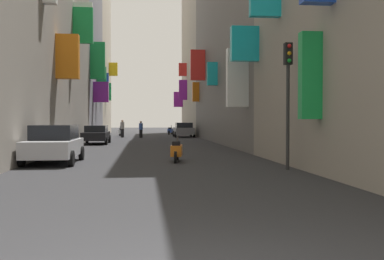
{
  "coord_description": "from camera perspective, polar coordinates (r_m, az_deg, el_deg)",
  "views": [
    {
      "loc": [
        -0.42,
        -4.48,
        1.73
      ],
      "look_at": [
        3.01,
        27.54,
        1.02
      ],
      "focal_mm": 42.22,
      "sensor_mm": 36.0,
      "label": 1
    }
  ],
  "objects": [
    {
      "name": "ground_plane",
      "position": [
        34.53,
        -5.41,
        -1.62
      ],
      "size": [
        140.0,
        140.0,
        0.0
      ],
      "primitive_type": "plane",
      "color": "#2D2D30"
    },
    {
      "name": "building_left_mid_a",
      "position": [
        46.26,
        -15.69,
        9.95
      ],
      "size": [
        7.38,
        12.55,
        17.54
      ],
      "color": "gray",
      "rests_on": "ground"
    },
    {
      "name": "building_left_mid_b",
      "position": [
        59.08,
        -13.61,
        9.77
      ],
      "size": [
        7.13,
        13.11,
        21.03
      ],
      "color": "#BCB29E",
      "rests_on": "ground"
    },
    {
      "name": "building_right_mid_a",
      "position": [
        36.31,
        7.73,
        14.77
      ],
      "size": [
        7.29,
        24.82,
        20.45
      ],
      "color": "slate",
      "rests_on": "ground"
    },
    {
      "name": "building_right_mid_b",
      "position": [
        56.83,
        2.51,
        9.61
      ],
      "size": [
        7.24,
        17.79,
        19.98
      ],
      "color": "#B2A899",
      "rests_on": "ground"
    },
    {
      "name": "parked_car_black",
      "position": [
        33.56,
        -12.0,
        -0.5
      ],
      "size": [
        1.85,
        4.47,
        1.34
      ],
      "color": "black",
      "rests_on": "ground"
    },
    {
      "name": "parked_car_grey",
      "position": [
        46.06,
        -1.07,
        0.07
      ],
      "size": [
        2.01,
        4.33,
        1.47
      ],
      "color": "slate",
      "rests_on": "ground"
    },
    {
      "name": "parked_car_silver",
      "position": [
        18.92,
        -17.02,
        -1.63
      ],
      "size": [
        1.97,
        4.16,
        1.53
      ],
      "color": "#B7B7BC",
      "rests_on": "ground"
    },
    {
      "name": "scooter_orange",
      "position": [
        18.79,
        -1.97,
        -2.61
      ],
      "size": [
        0.59,
        1.98,
        1.13
      ],
      "color": "orange",
      "rests_on": "ground"
    },
    {
      "name": "scooter_white",
      "position": [
        49.54,
        -8.95,
        -0.22
      ],
      "size": [
        0.68,
        1.75,
        1.13
      ],
      "color": "silver",
      "rests_on": "ground"
    },
    {
      "name": "scooter_blue",
      "position": [
        54.16,
        -2.76,
        -0.08
      ],
      "size": [
        0.75,
        1.83,
        1.13
      ],
      "color": "#2D4CAD",
      "rests_on": "ground"
    },
    {
      "name": "pedestrian_crossing",
      "position": [
        45.39,
        -8.79,
        0.18
      ],
      "size": [
        0.38,
        0.38,
        1.76
      ],
      "color": "black",
      "rests_on": "ground"
    },
    {
      "name": "pedestrian_near_left",
      "position": [
        44.37,
        -6.48,
        0.07
      ],
      "size": [
        0.5,
        0.5,
        1.64
      ],
      "color": "black",
      "rests_on": "ground"
    },
    {
      "name": "traffic_light_near_corner",
      "position": [
        16.03,
        12.04,
        5.73
      ],
      "size": [
        0.26,
        0.34,
        4.4
      ],
      "color": "#2D2D2D",
      "rests_on": "ground"
    }
  ]
}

